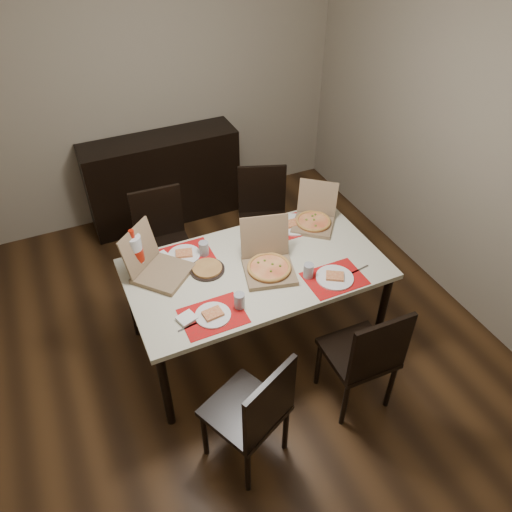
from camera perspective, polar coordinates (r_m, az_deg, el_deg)
name	(u,v)px	position (r m, az deg, el deg)	size (l,w,h in m)	color
ground	(233,332)	(4.10, -2.65, -8.70)	(3.80, 4.00, 0.02)	#432914
room_walls	(199,107)	(3.40, -6.49, 16.59)	(3.84, 4.02, 2.62)	gray
sideboard	(163,179)	(5.14, -10.54, 8.62)	(1.50, 0.40, 0.90)	black
dining_table	(256,274)	(3.56, 0.00, -2.06)	(1.80, 1.00, 0.75)	beige
chair_near_left	(254,412)	(3.04, -0.24, -17.35)	(0.56, 0.56, 0.93)	black
chair_near_right	(365,355)	(3.35, 12.39, -10.99)	(0.43, 0.43, 0.93)	black
chair_far_left	(163,239)	(4.23, -10.56, 1.94)	(0.44, 0.44, 0.93)	black
chair_far_right	(263,214)	(4.44, 0.80, 4.78)	(0.54, 0.54, 0.93)	black
setting_near_left	(217,312)	(3.18, -4.47, -6.38)	(0.46, 0.30, 0.11)	red
setting_near_right	(328,276)	(3.45, 8.21, -2.26)	(0.49, 0.30, 0.11)	red
setting_far_left	(187,254)	(3.63, -7.92, 0.28)	(0.47, 0.30, 0.11)	red
setting_far_right	(289,225)	(3.88, 3.80, 3.56)	(0.43, 0.30, 0.11)	red
napkin_loose	(263,272)	(3.46, 0.76, -1.87)	(0.12, 0.11, 0.02)	white
pizza_box_center	(268,264)	(3.46, 1.41, -0.87)	(0.42, 0.45, 0.34)	#7E6548
pizza_box_right	(314,218)	(3.92, 6.65, 4.31)	(0.45, 0.45, 0.30)	#7E6548
pizza_box_left	(157,267)	(3.49, -11.21, -1.26)	(0.50, 0.50, 0.34)	#7E6548
faina_plate	(207,269)	(3.50, -5.59, -1.48)	(0.24, 0.24, 0.03)	black
dip_bowl	(266,244)	(3.70, 1.19, 1.40)	(0.11, 0.11, 0.03)	white
soda_bottle	(135,253)	(3.50, -13.62, 0.28)	(0.11, 0.11, 0.34)	silver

